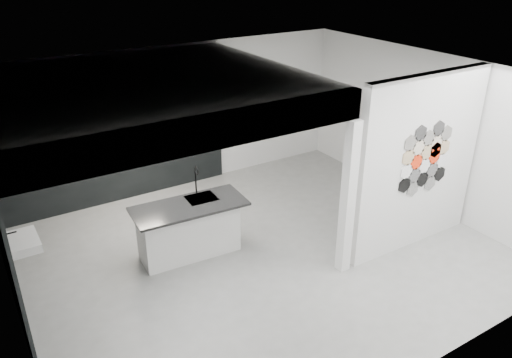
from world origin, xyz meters
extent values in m
cube|color=gray|center=(0.00, 0.00, -0.01)|extent=(7.00, 6.00, 0.01)
cube|color=silver|center=(2.23, -1.00, 1.40)|extent=(2.45, 0.15, 2.80)
cube|color=black|center=(-1.30, 2.97, 1.18)|extent=(4.40, 0.04, 2.35)
cube|color=silver|center=(-1.30, 1.00, 2.55)|extent=(4.40, 4.00, 0.40)
cube|color=silver|center=(0.82, -1.00, 1.18)|extent=(0.16, 0.16, 2.35)
cube|color=silver|center=(-1.30, -0.92, 2.55)|extent=(4.40, 0.16, 0.40)
cube|color=silver|center=(-3.24, 0.80, 0.85)|extent=(0.40, 0.60, 0.12)
cube|color=black|center=(-1.20, 2.87, 1.30)|extent=(3.00, 0.15, 0.04)
cube|color=silver|center=(-0.95, 0.57, 0.43)|extent=(1.54, 0.65, 0.86)
cube|color=black|center=(-0.96, 0.49, 0.88)|extent=(1.75, 0.86, 0.04)
cube|color=black|center=(-0.70, 0.61, 0.90)|extent=(0.48, 0.41, 0.02)
cylinder|color=black|center=(-0.69, 0.81, 1.11)|extent=(0.03, 0.03, 0.40)
torus|color=black|center=(-0.69, 0.75, 1.31)|extent=(0.03, 0.14, 0.14)
cylinder|color=black|center=(-2.33, 2.87, 1.42)|extent=(0.28, 0.28, 0.20)
ellipsoid|color=black|center=(-0.40, 2.87, 1.39)|extent=(0.20, 0.20, 0.13)
cylinder|color=gray|center=(0.11, 2.87, 1.38)|extent=(0.18, 0.18, 0.11)
cylinder|color=gray|center=(0.15, 2.87, 1.39)|extent=(0.13, 0.13, 0.15)
cylinder|color=black|center=(-1.27, 2.87, 1.40)|extent=(0.08, 0.08, 0.16)
cylinder|color=black|center=(-2.20, 2.87, 1.36)|extent=(0.07, 0.07, 0.09)
cylinder|color=black|center=(1.86, -1.09, 1.16)|extent=(0.26, 0.02, 0.26)
cylinder|color=white|center=(1.86, -1.09, 1.39)|extent=(0.26, 0.02, 0.26)
cylinder|color=tan|center=(1.86, -1.09, 1.61)|extent=(0.26, 0.02, 0.26)
cylinder|color=#66635E|center=(1.86, -1.09, 1.84)|extent=(0.26, 0.02, 0.26)
cylinder|color=silver|center=(2.06, -1.09, 1.05)|extent=(0.26, 0.02, 0.26)
cylinder|color=black|center=(2.06, -1.09, 1.27)|extent=(0.26, 0.02, 0.26)
cylinder|color=red|center=(2.06, -1.09, 1.50)|extent=(0.26, 0.02, 0.26)
cylinder|color=beige|center=(2.06, -1.09, 1.73)|extent=(0.26, 0.02, 0.26)
cylinder|color=#2D2D2D|center=(2.06, -1.09, 1.95)|extent=(0.26, 0.02, 0.26)
cylinder|color=black|center=(2.25, -1.09, 1.16)|extent=(0.26, 0.02, 0.26)
cylinder|color=white|center=(2.25, -1.09, 1.39)|extent=(0.26, 0.02, 0.26)
cylinder|color=tan|center=(2.25, -1.09, 1.61)|extent=(0.26, 0.02, 0.26)
cylinder|color=#66635E|center=(2.25, -1.09, 1.84)|extent=(0.26, 0.02, 0.26)
cylinder|color=silver|center=(2.44, -1.09, 1.05)|extent=(0.26, 0.02, 0.26)
cylinder|color=black|center=(2.44, -1.09, 1.27)|extent=(0.26, 0.02, 0.26)
cylinder|color=red|center=(2.44, -1.09, 1.50)|extent=(0.26, 0.02, 0.26)
cylinder|color=beige|center=(2.44, -1.09, 1.73)|extent=(0.26, 0.02, 0.26)
cylinder|color=#2D2D2D|center=(2.44, -1.09, 1.95)|extent=(0.26, 0.02, 0.26)
cylinder|color=black|center=(2.64, -1.09, 1.16)|extent=(0.26, 0.02, 0.26)
cylinder|color=white|center=(2.64, -1.09, 1.39)|extent=(0.26, 0.02, 0.26)
cylinder|color=tan|center=(2.64, -1.09, 1.61)|extent=(0.26, 0.02, 0.26)
cylinder|color=#66635E|center=(2.64, -1.09, 1.84)|extent=(0.26, 0.02, 0.26)
cylinder|color=red|center=(2.44, -1.09, 1.61)|extent=(0.26, 0.02, 0.26)
camera|label=1|loc=(-3.58, -5.61, 4.42)|focal=35.00mm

